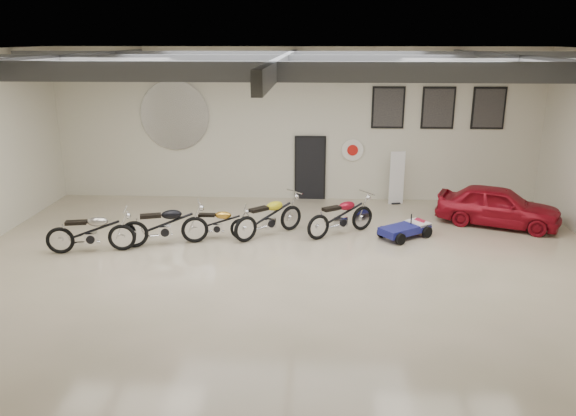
# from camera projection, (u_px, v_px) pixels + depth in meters

# --- Properties ---
(floor) EXTENTS (16.00, 12.00, 0.01)m
(floor) POSITION_uv_depth(u_px,v_px,m) (285.00, 266.00, 13.47)
(floor) COLOR #C2AD94
(floor) RESTS_ON ground
(ceiling) EXTENTS (16.00, 12.00, 0.01)m
(ceiling) POSITION_uv_depth(u_px,v_px,m) (285.00, 50.00, 12.02)
(ceiling) COLOR slate
(ceiling) RESTS_ON back_wall
(back_wall) EXTENTS (16.00, 0.02, 5.00)m
(back_wall) POSITION_uv_depth(u_px,v_px,m) (295.00, 125.00, 18.48)
(back_wall) COLOR beige
(back_wall) RESTS_ON floor
(ceiling_beams) EXTENTS (15.80, 11.80, 0.32)m
(ceiling_beams) POSITION_uv_depth(u_px,v_px,m) (285.00, 62.00, 12.09)
(ceiling_beams) COLOR slate
(ceiling_beams) RESTS_ON ceiling
(door) EXTENTS (0.92, 0.08, 2.10)m
(door) POSITION_uv_depth(u_px,v_px,m) (310.00, 169.00, 18.83)
(door) COLOR black
(door) RESTS_ON back_wall
(logo_plaque) EXTENTS (2.30, 0.06, 1.16)m
(logo_plaque) POSITION_uv_depth(u_px,v_px,m) (175.00, 115.00, 18.54)
(logo_plaque) COLOR silver
(logo_plaque) RESTS_ON back_wall
(poster_left) EXTENTS (1.05, 0.08, 1.35)m
(poster_left) POSITION_uv_depth(u_px,v_px,m) (388.00, 108.00, 18.12)
(poster_left) COLOR black
(poster_left) RESTS_ON back_wall
(poster_mid) EXTENTS (1.05, 0.08, 1.35)m
(poster_mid) POSITION_uv_depth(u_px,v_px,m) (438.00, 108.00, 18.04)
(poster_mid) COLOR black
(poster_mid) RESTS_ON back_wall
(poster_right) EXTENTS (1.05, 0.08, 1.35)m
(poster_right) POSITION_uv_depth(u_px,v_px,m) (489.00, 108.00, 17.96)
(poster_right) COLOR black
(poster_right) RESTS_ON back_wall
(oil_sign) EXTENTS (0.72, 0.10, 0.72)m
(oil_sign) POSITION_uv_depth(u_px,v_px,m) (353.00, 150.00, 18.57)
(oil_sign) COLOR white
(oil_sign) RESTS_ON back_wall
(banner_stand) EXTENTS (0.52, 0.29, 1.79)m
(banner_stand) POSITION_uv_depth(u_px,v_px,m) (397.00, 177.00, 18.31)
(banner_stand) COLOR white
(banner_stand) RESTS_ON floor
(motorcycle_silver) EXTENTS (2.26, 1.08, 1.13)m
(motorcycle_silver) POSITION_uv_depth(u_px,v_px,m) (91.00, 231.00, 14.22)
(motorcycle_silver) COLOR silver
(motorcycle_silver) RESTS_ON floor
(motorcycle_black) EXTENTS (2.34, 1.29, 1.16)m
(motorcycle_black) POSITION_uv_depth(u_px,v_px,m) (164.00, 224.00, 14.70)
(motorcycle_black) COLOR silver
(motorcycle_black) RESTS_ON floor
(motorcycle_gold) EXTENTS (1.85, 0.58, 0.96)m
(motorcycle_gold) POSITION_uv_depth(u_px,v_px,m) (217.00, 222.00, 15.15)
(motorcycle_gold) COLOR silver
(motorcycle_gold) RESTS_ON floor
(motorcycle_yellow) EXTENTS (2.12, 1.99, 1.15)m
(motorcycle_yellow) POSITION_uv_depth(u_px,v_px,m) (269.00, 216.00, 15.39)
(motorcycle_yellow) COLOR silver
(motorcycle_yellow) RESTS_ON floor
(motorcycle_red) EXTENTS (2.16, 1.78, 1.13)m
(motorcycle_red) POSITION_uv_depth(u_px,v_px,m) (341.00, 215.00, 15.49)
(motorcycle_red) COLOR silver
(motorcycle_red) RESTS_ON floor
(go_kart) EXTENTS (1.92, 1.71, 0.65)m
(go_kart) POSITION_uv_depth(u_px,v_px,m) (409.00, 225.00, 15.40)
(go_kart) COLOR navy
(go_kart) RESTS_ON floor
(vintage_car) EXTENTS (2.58, 3.71, 1.17)m
(vintage_car) POSITION_uv_depth(u_px,v_px,m) (498.00, 206.00, 16.28)
(vintage_car) COLOR maroon
(vintage_car) RESTS_ON floor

